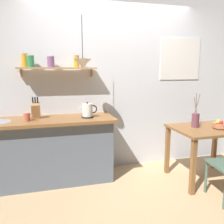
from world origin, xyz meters
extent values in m
plane|color=tan|center=(0.00, 0.00, 0.00)|extent=(14.00, 14.00, 0.00)
cube|color=silver|center=(0.20, 0.65, 1.35)|extent=(6.80, 0.10, 2.70)
cube|color=white|center=(1.13, 0.59, 1.70)|extent=(0.70, 0.01, 0.66)
cube|color=silver|center=(1.13, 0.60, 1.70)|extent=(0.64, 0.01, 0.60)
cube|color=slate|center=(-1.00, 0.32, 0.42)|extent=(1.74, 0.52, 0.85)
cube|color=brown|center=(-1.00, 0.30, 0.87)|extent=(1.83, 0.63, 0.04)
cube|color=tan|center=(-0.80, 0.49, 1.55)|extent=(1.06, 0.18, 0.02)
cube|color=#99754C|center=(-1.28, 0.57, 1.49)|extent=(0.02, 0.06, 0.12)
cube|color=#99754C|center=(-0.32, 0.57, 1.49)|extent=(0.02, 0.06, 0.12)
cylinder|color=gold|center=(-1.22, 0.49, 1.65)|extent=(0.08, 0.08, 0.17)
cylinder|color=silver|center=(-1.22, 0.49, 1.74)|extent=(0.09, 0.09, 0.01)
cylinder|color=#388E56|center=(-1.15, 0.49, 1.63)|extent=(0.10, 0.10, 0.15)
cylinder|color=silver|center=(-1.15, 0.49, 1.71)|extent=(0.11, 0.11, 0.01)
cylinder|color=#7F5689|center=(-0.89, 0.49, 1.63)|extent=(0.09, 0.09, 0.14)
cylinder|color=silver|center=(-0.89, 0.49, 1.71)|extent=(0.10, 0.10, 0.01)
cylinder|color=gold|center=(-0.55, 0.49, 1.64)|extent=(0.07, 0.07, 0.16)
cylinder|color=silver|center=(-0.55, 0.49, 1.72)|extent=(0.08, 0.08, 0.01)
cylinder|color=beige|center=(-0.45, 0.49, 1.62)|extent=(0.07, 0.07, 0.11)
cylinder|color=silver|center=(-0.45, 0.49, 1.68)|extent=(0.08, 0.08, 0.01)
cube|color=brown|center=(1.13, -0.18, 0.73)|extent=(0.92, 0.74, 0.03)
cube|color=brown|center=(0.72, -0.50, 0.36)|extent=(0.06, 0.06, 0.72)
cube|color=brown|center=(0.72, 0.15, 0.36)|extent=(0.06, 0.06, 0.72)
cube|color=brown|center=(1.54, 0.15, 0.36)|extent=(0.06, 0.06, 0.72)
cylinder|color=#4C6B5B|center=(0.92, -0.50, 0.21)|extent=(0.03, 0.03, 0.41)
cylinder|color=#BC704C|center=(1.28, -0.26, 0.75)|extent=(0.10, 0.10, 0.01)
cylinder|color=#BC704C|center=(1.28, -0.26, 0.79)|extent=(0.21, 0.21, 0.06)
ellipsoid|color=yellow|center=(1.25, -0.26, 0.84)|extent=(0.12, 0.07, 0.04)
sphere|color=red|center=(1.26, -0.29, 0.84)|extent=(0.06, 0.06, 0.06)
sphere|color=#8EA84C|center=(1.27, -0.23, 0.84)|extent=(0.06, 0.06, 0.06)
cylinder|color=brown|center=(0.99, -0.10, 0.84)|extent=(0.10, 0.10, 0.19)
cylinder|color=brown|center=(0.98, -0.09, 1.05)|extent=(0.05, 0.01, 0.22)
cylinder|color=brown|center=(0.99, -0.10, 1.08)|extent=(0.01, 0.03, 0.28)
cylinder|color=brown|center=(1.00, -0.11, 1.07)|extent=(0.07, 0.01, 0.26)
cylinder|color=black|center=(-0.44, 0.25, 0.90)|extent=(0.16, 0.16, 0.02)
cylinder|color=white|center=(-0.44, 0.25, 0.99)|extent=(0.14, 0.14, 0.17)
sphere|color=black|center=(-0.44, 0.25, 1.09)|extent=(0.02, 0.02, 0.02)
cone|color=white|center=(-0.53, 0.25, 1.03)|extent=(0.04, 0.04, 0.04)
torus|color=black|center=(-0.36, 0.25, 1.00)|extent=(0.11, 0.02, 0.11)
cube|color=tan|center=(-1.11, 0.37, 1.00)|extent=(0.11, 0.16, 0.22)
cylinder|color=black|center=(-1.14, 0.35, 1.14)|extent=(0.02, 0.04, 0.08)
cylinder|color=black|center=(-1.11, 0.35, 1.14)|extent=(0.02, 0.04, 0.08)
cylinder|color=black|center=(-1.08, 0.35, 1.14)|extent=(0.02, 0.04, 0.08)
cylinder|color=#C6664C|center=(-1.22, 0.22, 0.94)|extent=(0.08, 0.08, 0.11)
torus|color=#C6664C|center=(-1.17, 0.22, 0.94)|extent=(0.07, 0.01, 0.07)
cylinder|color=black|center=(-0.51, 0.16, 1.92)|extent=(0.01, 0.01, 0.52)
cone|color=beige|center=(-0.51, 0.16, 1.61)|extent=(0.23, 0.23, 0.11)
sphere|color=white|center=(-0.51, 0.16, 1.58)|extent=(0.04, 0.04, 0.04)
camera|label=1|loc=(-0.94, -2.84, 1.53)|focal=37.60mm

